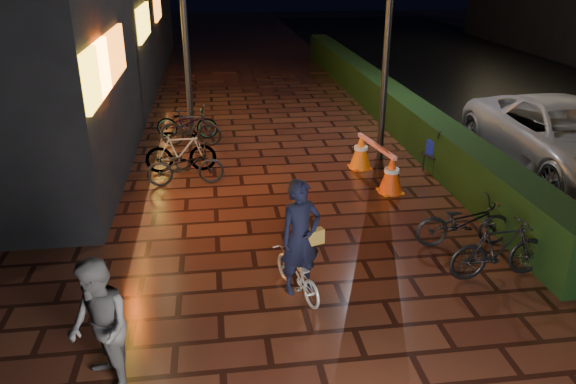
{
  "coord_description": "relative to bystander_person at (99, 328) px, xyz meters",
  "views": [
    {
      "loc": [
        -1.62,
        -7.9,
        4.37
      ],
      "look_at": [
        -0.58,
        -0.27,
        1.1
      ],
      "focal_mm": 35.0,
      "sensor_mm": 36.0,
      "label": 1
    }
  ],
  "objects": [
    {
      "name": "ground",
      "position": [
        2.92,
        2.86,
        -0.78
      ],
      "size": [
        80.0,
        80.0,
        0.0
      ],
      "primitive_type": "plane",
      "color": "#381911",
      "rests_on": "ground"
    },
    {
      "name": "hedge",
      "position": [
        6.22,
        10.86,
        -0.28
      ],
      "size": [
        0.7,
        20.0,
        1.0
      ],
      "primitive_type": "cube",
      "color": "black",
      "rests_on": "ground"
    },
    {
      "name": "bystander_person",
      "position": [
        0.0,
        0.0,
        0.0
      ],
      "size": [
        0.88,
        0.95,
        1.57
      ],
      "primitive_type": "imported",
      "rotation": [
        0.0,
        0.0,
        -1.08
      ],
      "color": "#58585B",
      "rests_on": "ground"
    },
    {
      "name": "van",
      "position": [
        8.71,
        5.5,
        -0.02
      ],
      "size": [
        2.53,
        5.46,
        1.52
      ],
      "primitive_type": "imported",
      "rotation": [
        0.0,
        0.0,
        -0.0
      ],
      "color": "#B2B2B7",
      "rests_on": "ground"
    },
    {
      "name": "lamp_post_hedge",
      "position": [
        5.06,
        6.87,
        2.22
      ],
      "size": [
        0.52,
        0.25,
        5.46
      ],
      "color": "black",
      "rests_on": "ground"
    },
    {
      "name": "lamp_post_sf",
      "position": [
        0.69,
        9.72,
        2.43
      ],
      "size": [
        0.56,
        0.19,
        5.83
      ],
      "color": "black",
      "rests_on": "ground"
    },
    {
      "name": "cyclist",
      "position": [
        2.34,
        1.51,
        -0.14
      ],
      "size": [
        0.79,
        1.27,
        1.72
      ],
      "color": "silver",
      "rests_on": "ground"
    },
    {
      "name": "traffic_barrier",
      "position": [
        4.58,
        5.59,
        -0.4
      ],
      "size": [
        0.74,
        1.92,
        0.78
      ],
      "color": "#E2400B",
      "rests_on": "ground"
    },
    {
      "name": "cart_assembly",
      "position": [
        6.02,
        5.82,
        -0.26
      ],
      "size": [
        0.64,
        0.68,
        1.02
      ],
      "color": "black",
      "rests_on": "ground"
    },
    {
      "name": "parked_bikes_storefront",
      "position": [
        0.64,
        7.46,
        -0.35
      ],
      "size": [
        1.71,
        3.91,
        0.91
      ],
      "color": "black",
      "rests_on": "ground"
    },
    {
      "name": "parked_bikes_hedge",
      "position": [
        5.22,
        2.13,
        -0.35
      ],
      "size": [
        1.65,
        1.57,
        0.91
      ],
      "color": "black",
      "rests_on": "ground"
    }
  ]
}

